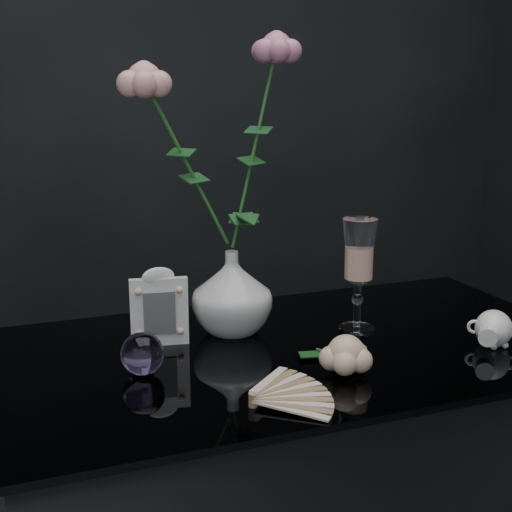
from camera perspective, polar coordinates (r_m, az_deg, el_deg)
name	(u,v)px	position (r m, az deg, el deg)	size (l,w,h in m)	color
vase	(232,292)	(1.30, -1.93, -2.93)	(0.15, 0.15, 0.15)	silver
wine_glass	(358,275)	(1.32, 8.19, -1.55)	(0.07, 0.07, 0.21)	white
picture_frame	(159,306)	(1.26, -7.76, -4.00)	(0.10, 0.08, 0.14)	white
paperweight	(142,354)	(1.15, -9.07, -7.72)	(0.07, 0.07, 0.07)	#886CB0
paper_fan	(253,399)	(1.04, -0.22, -11.34)	(0.23, 0.18, 0.02)	beige
loose_rose	(346,354)	(1.15, 7.22, -7.81)	(0.14, 0.19, 0.06)	#DFB590
pearl_jar	(494,327)	(1.32, 18.49, -5.39)	(0.22, 0.23, 0.07)	white
roses	(220,139)	(1.25, -2.93, 9.34)	(0.32, 0.11, 0.43)	#E29B8D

